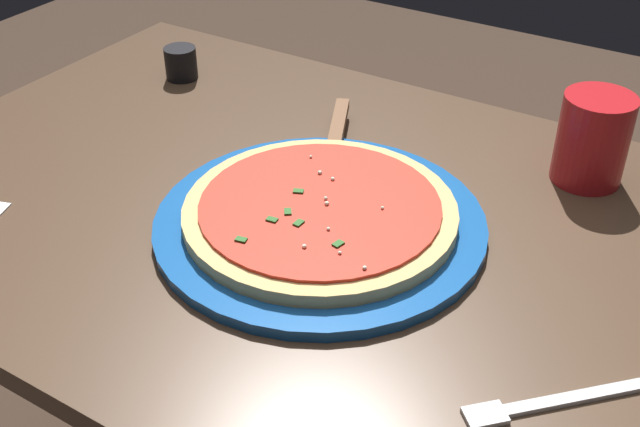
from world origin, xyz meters
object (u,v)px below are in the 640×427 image
at_px(serving_plate, 320,223).
at_px(cup_small_sauce, 181,63).
at_px(cup_tall_drink, 593,139).
at_px(fork, 553,402).
at_px(pizza_server, 335,140).
at_px(pizza, 320,211).

xyz_separation_m(serving_plate, cup_small_sauce, (-0.40, 0.23, 0.02)).
relative_size(serving_plate, cup_tall_drink, 3.35).
distance_m(serving_plate, fork, 0.33).
height_order(cup_tall_drink, fork, cup_tall_drink).
distance_m(pizza_server, fork, 0.47).
height_order(pizza, cup_tall_drink, cup_tall_drink).
relative_size(pizza, cup_tall_drink, 2.75).
distance_m(serving_plate, pizza, 0.02).
bearing_deg(serving_plate, cup_tall_drink, 49.61).
height_order(pizza_server, cup_tall_drink, cup_tall_drink).
bearing_deg(serving_plate, cup_small_sauce, 149.69).
bearing_deg(fork, pizza_server, 144.30).
relative_size(pizza, pizza_server, 1.42).
bearing_deg(cup_small_sauce, fork, -26.36).
bearing_deg(pizza, cup_small_sauce, 149.68).
bearing_deg(cup_small_sauce, serving_plate, -30.31).
bearing_deg(cup_tall_drink, pizza_server, -160.15).
xyz_separation_m(serving_plate, fork, (0.31, -0.12, -0.00)).
xyz_separation_m(pizza, cup_tall_drink, (0.23, 0.27, 0.03)).
distance_m(pizza_server, cup_tall_drink, 0.32).
distance_m(pizza, cup_tall_drink, 0.35).
xyz_separation_m(pizza_server, fork, (0.38, -0.28, -0.02)).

